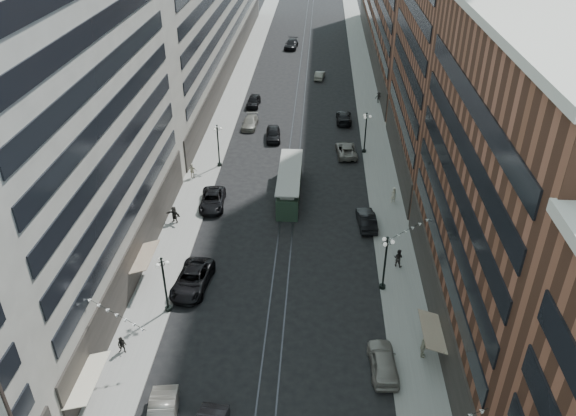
% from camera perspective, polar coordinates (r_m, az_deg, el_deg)
% --- Properties ---
extents(ground, '(220.00, 220.00, 0.00)m').
position_cam_1_polar(ground, '(74.92, 0.66, 5.79)').
color(ground, black).
rests_on(ground, ground).
extents(sidewalk_west, '(4.00, 180.00, 0.15)m').
position_cam_1_polar(sidewalk_west, '(85.12, -6.52, 8.88)').
color(sidewalk_west, gray).
rests_on(sidewalk_west, ground).
extents(sidewalk_east, '(4.00, 180.00, 0.15)m').
position_cam_1_polar(sidewalk_east, '(84.34, 8.56, 8.52)').
color(sidewalk_east, gray).
rests_on(sidewalk_east, ground).
extents(rail_west, '(0.12, 180.00, 0.02)m').
position_cam_1_polar(rail_west, '(84.07, 0.50, 8.75)').
color(rail_west, '#2D2D33').
rests_on(rail_west, ground).
extents(rail_east, '(0.12, 180.00, 0.02)m').
position_cam_1_polar(rail_east, '(84.02, 1.47, 8.72)').
color(rail_east, '#2D2D33').
rests_on(rail_east, ground).
extents(building_west_mid, '(8.00, 36.00, 28.00)m').
position_cam_1_polar(building_west_mid, '(48.77, -21.41, 7.05)').
color(building_west_mid, '#A8A395').
rests_on(building_west_mid, ground).
extents(building_east_mid, '(8.00, 30.00, 24.00)m').
position_cam_1_polar(building_east_mid, '(43.25, 21.71, 0.89)').
color(building_east_mid, brown).
rests_on(building_east_mid, ground).
extents(lamppost_sw_far, '(1.03, 1.14, 5.52)m').
position_cam_1_polar(lamppost_sw_far, '(47.60, -12.43, -7.43)').
color(lamppost_sw_far, black).
rests_on(lamppost_sw_far, sidewalk_west).
extents(lamppost_sw_mid, '(1.03, 1.14, 5.52)m').
position_cam_1_polar(lamppost_sw_mid, '(70.09, -7.11, 6.45)').
color(lamppost_sw_mid, black).
rests_on(lamppost_sw_mid, sidewalk_west).
extents(lamppost_se_far, '(1.03, 1.14, 5.52)m').
position_cam_1_polar(lamppost_se_far, '(49.54, 9.85, -5.35)').
color(lamppost_se_far, black).
rests_on(lamppost_se_far, sidewalk_east).
extents(lamppost_se_mid, '(1.03, 1.14, 5.52)m').
position_cam_1_polar(lamppost_se_mid, '(73.83, 7.89, 7.73)').
color(lamppost_se_mid, black).
rests_on(lamppost_se_mid, sidewalk_east).
extents(streetcar, '(2.53, 11.45, 3.17)m').
position_cam_1_polar(streetcar, '(63.81, 0.16, 2.42)').
color(streetcar, '#223627').
rests_on(streetcar, ground).
extents(car_2, '(3.42, 6.40, 1.71)m').
position_cam_1_polar(car_2, '(51.12, -9.69, -7.19)').
color(car_2, black).
rests_on(car_2, ground).
extents(car_4, '(2.24, 5.01, 1.67)m').
position_cam_1_polar(car_4, '(43.83, 9.65, -15.17)').
color(car_4, gray).
rests_on(car_4, ground).
extents(pedestrian_2, '(0.74, 0.41, 1.51)m').
position_cam_1_polar(pedestrian_2, '(46.16, -16.50, -13.22)').
color(pedestrian_2, black).
rests_on(pedestrian_2, sidewalk_west).
extents(pedestrian_4, '(0.64, 1.15, 1.86)m').
position_cam_1_polar(pedestrian_4, '(45.14, 13.56, -13.60)').
color(pedestrian_4, '#B3AE94').
rests_on(pedestrian_4, sidewalk_east).
extents(car_7, '(2.99, 5.80, 1.56)m').
position_cam_1_polar(car_7, '(62.66, -7.68, 0.81)').
color(car_7, black).
rests_on(car_7, ground).
extents(car_8, '(2.17, 5.01, 1.43)m').
position_cam_1_polar(car_8, '(82.20, -3.88, 8.67)').
color(car_8, slate).
rests_on(car_8, ground).
extents(car_9, '(2.09, 4.80, 1.61)m').
position_cam_1_polar(car_9, '(90.02, -3.54, 10.80)').
color(car_9, black).
rests_on(car_9, ground).
extents(car_10, '(2.12, 4.95, 1.59)m').
position_cam_1_polar(car_10, '(59.20, 7.99, -1.18)').
color(car_10, black).
rests_on(car_10, ground).
extents(car_11, '(2.91, 5.54, 1.49)m').
position_cam_1_polar(car_11, '(73.96, 5.93, 5.90)').
color(car_11, slate).
rests_on(car_11, ground).
extents(car_12, '(2.25, 5.46, 1.58)m').
position_cam_1_polar(car_12, '(84.13, 5.69, 9.18)').
color(car_12, black).
rests_on(car_12, ground).
extents(car_13, '(2.35, 4.99, 1.65)m').
position_cam_1_polar(car_13, '(78.06, -1.52, 7.54)').
color(car_13, black).
rests_on(car_13, ground).
extents(car_14, '(1.98, 4.33, 1.38)m').
position_cam_1_polar(car_14, '(102.41, 3.23, 13.31)').
color(car_14, '#66655B').
rests_on(car_14, ground).
extents(pedestrian_5, '(1.79, 1.18, 1.88)m').
position_cam_1_polar(pedestrian_5, '(60.11, -11.50, -0.66)').
color(pedestrian_5, black).
rests_on(pedestrian_5, sidewalk_west).
extents(pedestrian_6, '(1.12, 0.54, 1.88)m').
position_cam_1_polar(pedestrian_6, '(68.49, -9.70, 3.74)').
color(pedestrian_6, '#BEB69E').
rests_on(pedestrian_6, sidewalk_west).
extents(pedestrian_7, '(1.02, 0.84, 1.84)m').
position_cam_1_polar(pedestrian_7, '(53.64, 11.13, -4.98)').
color(pedestrian_7, black).
rests_on(pedestrian_7, sidewalk_east).
extents(pedestrian_8, '(0.81, 0.73, 1.86)m').
position_cam_1_polar(pedestrian_8, '(63.60, 10.66, 1.33)').
color(pedestrian_8, beige).
rests_on(pedestrian_8, sidewalk_east).
extents(pedestrian_9, '(1.18, 0.73, 1.71)m').
position_cam_1_polar(pedestrian_9, '(91.88, 9.18, 11.02)').
color(pedestrian_9, black).
rests_on(pedestrian_9, sidewalk_east).
extents(car_extra_0, '(2.89, 6.15, 1.73)m').
position_cam_1_polar(car_extra_0, '(121.11, 0.35, 16.30)').
color(car_extra_0, black).
rests_on(car_extra_0, ground).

